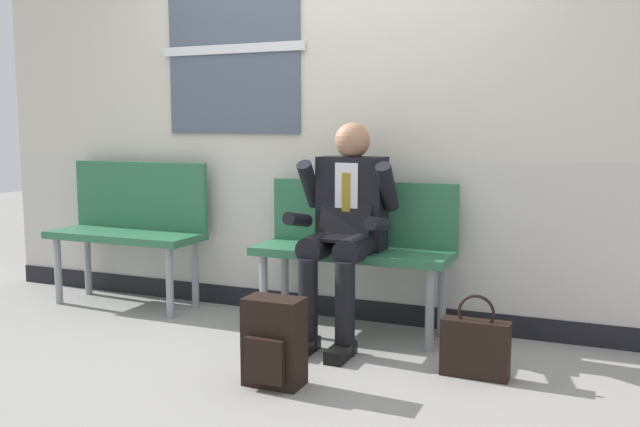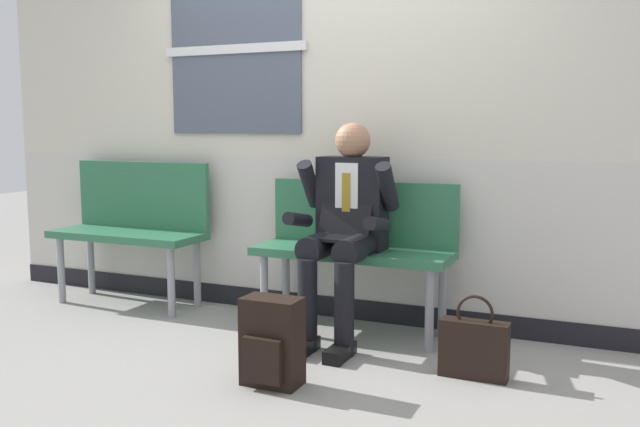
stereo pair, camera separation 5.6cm
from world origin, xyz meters
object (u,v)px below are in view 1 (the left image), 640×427
person_seated (344,224)px  backpack (274,343)px  bench_empty (131,221)px  bench_with_person (356,241)px  handbag (475,347)px

person_seated → backpack: bearing=-93.6°
bench_empty → backpack: bearing=-32.0°
bench_with_person → handbag: bench_with_person is taller
bench_with_person → backpack: size_ratio=2.78×
bench_with_person → person_seated: person_seated is taller
backpack → handbag: backpack is taller
bench_with_person → handbag: (0.83, -0.52, -0.40)m
person_seated → handbag: 1.03m
backpack → bench_with_person: bearing=87.1°
person_seated → backpack: (-0.05, -0.81, -0.48)m
bench_with_person → backpack: 1.07m
bench_with_person → backpack: bearing=-92.9°
bench_empty → person_seated: (1.68, -0.21, 0.10)m
bench_empty → backpack: size_ratio=2.57×
person_seated → handbag: size_ratio=3.01×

